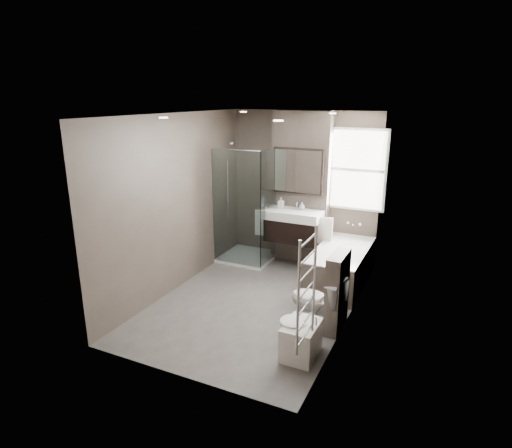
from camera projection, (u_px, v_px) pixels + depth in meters
The scene contains 15 objects.
room at pixel (257, 214), 5.77m from camera, with size 2.70×3.90×2.70m.
vanity_pier at pixel (301, 189), 7.31m from camera, with size 1.00×0.25×2.60m, color #4D443D.
vanity at pixel (293, 225), 7.16m from camera, with size 0.95×0.47×0.66m.
mirror_cabinet at pixel (298, 171), 7.07m from camera, with size 0.86×0.08×0.76m.
towel_left at pixel (262, 223), 7.38m from camera, with size 0.24×0.06×0.44m, color white.
towel_right at pixel (325, 231), 6.92m from camera, with size 0.24×0.06×0.44m, color white.
shower_enclosure at pixel (251, 235), 7.48m from camera, with size 0.90×0.90×2.00m.
bathtub at pixel (341, 264), 6.63m from camera, with size 0.75×1.60×0.57m.
window at pixel (356, 170), 6.92m from camera, with size 0.98×0.06×1.33m.
toilet at pixel (316, 301), 5.38m from camera, with size 0.39×0.68×0.70m, color white.
cistern_box at pixel (337, 292), 5.29m from camera, with size 0.19×0.55×1.00m.
bidet at pixel (301, 339), 4.79m from camera, with size 0.43×0.50×0.52m.
towel_radiator at pixel (307, 289), 3.92m from camera, with size 0.03×0.49×1.10m.
soap_bottle_a at pixel (281, 203), 7.19m from camera, with size 0.08×0.09×0.19m, color white.
soap_bottle_b at pixel (302, 206), 7.14m from camera, with size 0.10×0.10×0.12m, color white.
Camera 1 is at (2.35, -5.04, 2.83)m, focal length 30.00 mm.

